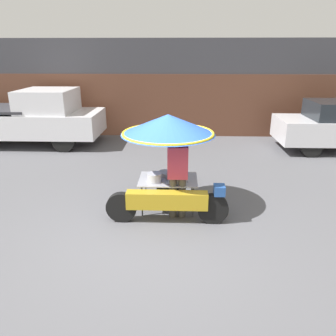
% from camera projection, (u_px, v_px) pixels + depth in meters
% --- Properties ---
extents(ground_plane, '(36.00, 36.00, 0.00)m').
position_uv_depth(ground_plane, '(150.00, 230.00, 5.92)').
color(ground_plane, '#56565B').
extents(shopfront_building, '(28.00, 2.06, 3.50)m').
position_uv_depth(shopfront_building, '(167.00, 86.00, 12.96)').
color(shopfront_building, '#38383D').
rests_on(shopfront_building, ground).
extents(vendor_motorcycle_cart, '(2.29, 1.80, 1.95)m').
position_uv_depth(vendor_motorcycle_cart, '(168.00, 139.00, 6.19)').
color(vendor_motorcycle_cart, black).
rests_on(vendor_motorcycle_cart, ground).
extents(vendor_person, '(0.38, 0.22, 1.64)m').
position_uv_depth(vendor_person, '(178.00, 172.00, 6.12)').
color(vendor_person, '#4C473D').
rests_on(vendor_person, ground).
extents(pickup_truck, '(4.98, 1.99, 1.88)m').
position_uv_depth(pickup_truck, '(31.00, 118.00, 11.13)').
color(pickup_truck, black).
rests_on(pickup_truck, ground).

